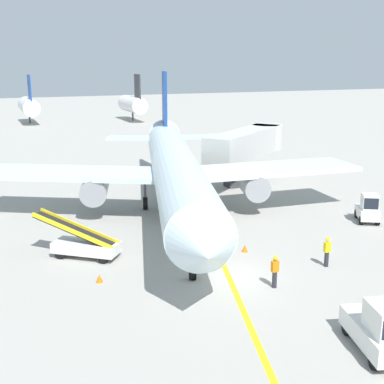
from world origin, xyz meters
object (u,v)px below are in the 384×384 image
at_px(airliner, 175,169).
at_px(ground_crew_wing_walker, 327,251).
at_px(belt_loader_forward_hold, 84,244).
at_px(pushback_tug, 384,329).
at_px(safety_cone_nose_left, 245,248).
at_px(jet_bridge, 250,143).
at_px(ground_crew_marshaller, 275,270).
at_px(safety_cone_nose_right, 99,278).
at_px(baggage_tug_near_wing, 368,209).

height_order(airliner, ground_crew_wing_walker, airliner).
bearing_deg(belt_loader_forward_hold, pushback_tug, -59.80).
xyz_separation_m(airliner, safety_cone_nose_left, (0.93, -9.01, -3.20)).
bearing_deg(airliner, safety_cone_nose_left, -84.13).
distance_m(jet_bridge, ground_crew_marshaller, 24.58).
distance_m(ground_crew_marshaller, safety_cone_nose_right, 8.91).
bearing_deg(baggage_tug_near_wing, pushback_tug, -129.49).
relative_size(pushback_tug, safety_cone_nose_left, 9.07).
bearing_deg(safety_cone_nose_right, baggage_tug_near_wing, 7.99).
xyz_separation_m(baggage_tug_near_wing, ground_crew_marshaller, (-11.85, -6.82, -0.02)).
xyz_separation_m(ground_crew_wing_walker, safety_cone_nose_left, (-3.04, 3.76, -0.69)).
bearing_deg(airliner, belt_loader_forward_hold, -142.68).
distance_m(pushback_tug, ground_crew_wing_walker, 8.72).
distance_m(ground_crew_wing_walker, safety_cone_nose_right, 12.36).
height_order(airliner, jet_bridge, airliner).
height_order(airliner, safety_cone_nose_right, airliner).
height_order(pushback_tug, safety_cone_nose_right, pushback_tug).
distance_m(pushback_tug, ground_crew_marshaller, 6.80).
relative_size(airliner, ground_crew_marshaller, 20.35).
height_order(airliner, ground_crew_marshaller, airliner).
bearing_deg(baggage_tug_near_wing, safety_cone_nose_left, -170.44).
bearing_deg(safety_cone_nose_right, ground_crew_marshaller, -27.05).
bearing_deg(safety_cone_nose_right, safety_cone_nose_left, 6.10).
relative_size(baggage_tug_near_wing, ground_crew_wing_walker, 1.61).
xyz_separation_m(pushback_tug, ground_crew_marshaller, (-0.66, 6.76, -0.08)).
height_order(baggage_tug_near_wing, belt_loader_forward_hold, belt_loader_forward_hold).
bearing_deg(baggage_tug_near_wing, airliner, 148.45).
xyz_separation_m(airliner, safety_cone_nose_right, (-8.05, -9.97, -3.20)).
relative_size(airliner, ground_crew_wing_walker, 20.35).
relative_size(jet_bridge, safety_cone_nose_left, 26.41).
bearing_deg(pushback_tug, belt_loader_forward_hold, 120.20).
bearing_deg(belt_loader_forward_hold, jet_bridge, 36.93).
bearing_deg(pushback_tug, safety_cone_nose_left, 88.01).
relative_size(baggage_tug_near_wing, safety_cone_nose_right, 6.20).
bearing_deg(safety_cone_nose_left, belt_loader_forward_hold, 162.06).
height_order(jet_bridge, ground_crew_marshaller, jet_bridge).
xyz_separation_m(baggage_tug_near_wing, safety_cone_nose_left, (-10.78, -1.82, -0.71)).
xyz_separation_m(baggage_tug_near_wing, safety_cone_nose_right, (-19.76, -2.78, -0.71)).
bearing_deg(ground_crew_wing_walker, airliner, 107.26).
xyz_separation_m(ground_crew_wing_walker, safety_cone_nose_right, (-12.02, 2.80, -0.69)).
bearing_deg(safety_cone_nose_left, jet_bridge, 60.12).
distance_m(ground_crew_marshaller, safety_cone_nose_left, 5.16).
bearing_deg(pushback_tug, baggage_tug_near_wing, 50.51).
bearing_deg(safety_cone_nose_left, airliner, 95.87).
bearing_deg(baggage_tug_near_wing, ground_crew_marshaller, -150.08).
relative_size(belt_loader_forward_hold, safety_cone_nose_left, 10.67).
xyz_separation_m(belt_loader_forward_hold, safety_cone_nose_right, (-0.04, -3.85, -0.56)).
bearing_deg(safety_cone_nose_left, ground_crew_wing_walker, -51.02).
height_order(airliner, belt_loader_forward_hold, airliner).
xyz_separation_m(pushback_tug, belt_loader_forward_hold, (-8.53, 14.66, -0.22)).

